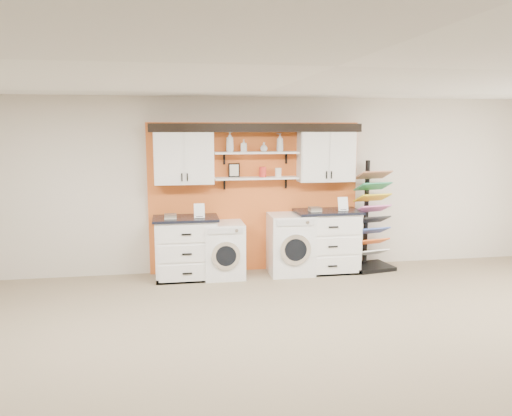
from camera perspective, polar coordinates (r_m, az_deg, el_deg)
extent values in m
plane|color=#86715A|center=(4.75, 8.29, -20.11)|extent=(10.00, 10.00, 0.00)
plane|color=white|center=(4.18, 9.21, 15.70)|extent=(10.00, 10.00, 0.00)
plane|color=beige|center=(8.10, -0.18, 2.66)|extent=(10.00, 0.00, 10.00)
cube|color=#D35F24|center=(8.09, -0.14, 1.23)|extent=(3.40, 0.07, 2.40)
cube|color=white|center=(7.75, -8.25, 5.84)|extent=(0.90, 0.34, 0.84)
cube|color=white|center=(7.57, -9.89, 5.72)|extent=(0.42, 0.01, 0.78)
cube|color=white|center=(7.58, -6.54, 5.81)|extent=(0.42, 0.01, 0.78)
cube|color=white|center=(8.12, 7.98, 6.00)|extent=(0.90, 0.34, 0.84)
cube|color=white|center=(7.89, 6.84, 5.93)|extent=(0.42, 0.01, 0.78)
cube|color=white|center=(8.03, 9.87, 5.91)|extent=(0.42, 0.01, 0.78)
cube|color=white|center=(7.89, 0.06, 3.44)|extent=(1.32, 0.28, 0.03)
cube|color=white|center=(7.86, 0.06, 6.34)|extent=(1.32, 0.28, 0.03)
cube|color=black|center=(7.87, 0.03, 9.26)|extent=(3.30, 0.40, 0.10)
cube|color=black|center=(7.68, 0.28, 8.82)|extent=(3.30, 0.04, 0.04)
cube|color=black|center=(7.87, -2.52, 4.34)|extent=(0.18, 0.02, 0.22)
cube|color=beige|center=(7.86, -2.51, 4.33)|extent=(0.14, 0.01, 0.18)
cylinder|color=red|center=(7.89, 0.78, 4.14)|extent=(0.11, 0.11, 0.16)
cylinder|color=silver|center=(7.94, 2.55, 4.09)|extent=(0.10, 0.10, 0.14)
cube|color=white|center=(7.81, -7.98, -4.66)|extent=(0.93, 0.60, 0.93)
cube|color=black|center=(7.66, -7.85, -8.24)|extent=(0.93, 0.06, 0.07)
cube|color=black|center=(7.71, -8.06, -1.16)|extent=(0.99, 0.66, 0.04)
cube|color=white|center=(7.45, -7.96, -2.98)|extent=(0.84, 0.02, 0.26)
cube|color=white|center=(7.51, -7.91, -5.21)|extent=(0.84, 0.02, 0.26)
cube|color=white|center=(7.59, -7.86, -7.39)|extent=(0.84, 0.02, 0.26)
cube|color=white|center=(8.18, 8.08, -3.87)|extent=(0.97, 0.60, 0.97)
cube|color=black|center=(8.04, 8.60, -7.40)|extent=(0.97, 0.06, 0.08)
cube|color=black|center=(8.08, 8.16, -0.37)|extent=(1.03, 0.66, 0.04)
cube|color=white|center=(7.83, 8.81, -2.14)|extent=(0.88, 0.02, 0.27)
cube|color=white|center=(7.90, 8.75, -4.36)|extent=(0.88, 0.02, 0.27)
cube|color=white|center=(7.97, 8.70, -6.54)|extent=(0.88, 0.02, 0.27)
cube|color=white|center=(7.85, -3.73, -4.75)|extent=(0.62, 0.66, 0.86)
cube|color=silver|center=(7.45, -3.49, -2.62)|extent=(0.53, 0.02, 0.09)
cylinder|color=silver|center=(7.53, -3.46, -5.45)|extent=(0.44, 0.05, 0.44)
cylinder|color=black|center=(7.51, -3.44, -5.50)|extent=(0.31, 0.03, 0.31)
cube|color=white|center=(8.02, 3.94, -4.09)|extent=(0.69, 0.66, 0.96)
cube|color=silver|center=(7.61, 4.56, -1.66)|extent=(0.59, 0.02, 0.10)
cylinder|color=silver|center=(7.71, 4.52, -4.77)|extent=(0.49, 0.05, 0.49)
cylinder|color=black|center=(7.68, 4.57, -4.81)|extent=(0.34, 0.03, 0.34)
cube|color=black|center=(8.55, 12.97, -6.57)|extent=(0.74, 0.65, 0.07)
cube|color=black|center=(8.52, 12.47, -0.48)|extent=(0.06, 0.06, 1.73)
cube|color=silver|center=(8.51, 12.95, -4.99)|extent=(0.59, 0.40, 0.16)
cube|color=orange|center=(8.47, 12.99, -3.78)|extent=(0.59, 0.40, 0.16)
cube|color=#3552BB|center=(8.43, 13.04, -2.56)|extent=(0.59, 0.40, 0.16)
cube|color=black|center=(8.39, 13.08, -1.32)|extent=(0.59, 0.40, 0.16)
cube|color=#E063B5|center=(8.36, 13.13, -0.08)|extent=(0.59, 0.40, 0.16)
cube|color=yellow|center=(8.33, 13.17, 1.17)|extent=(0.59, 0.40, 0.16)
cube|color=#25875E|center=(8.31, 13.22, 2.43)|extent=(0.59, 0.40, 0.16)
cube|color=#AA6747|center=(8.29, 13.27, 3.69)|extent=(0.59, 0.40, 0.16)
imported|color=silver|center=(7.79, -3.00, 7.57)|extent=(0.17, 0.17, 0.31)
imported|color=silver|center=(7.82, -1.40, 7.16)|extent=(0.10, 0.11, 0.20)
imported|color=silver|center=(7.87, 0.90, 6.99)|extent=(0.12, 0.12, 0.15)
imported|color=silver|center=(7.92, 2.75, 7.49)|extent=(0.15, 0.15, 0.28)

